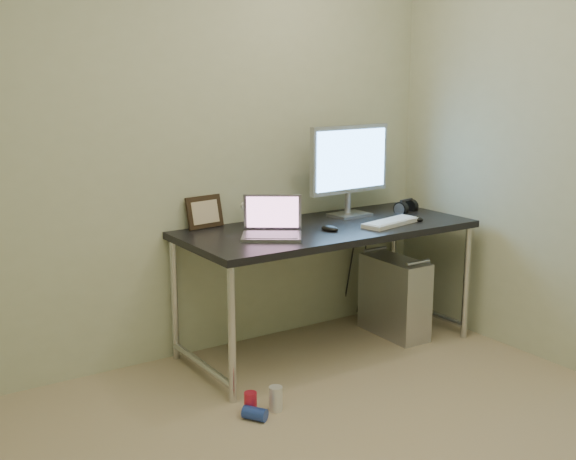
{
  "coord_description": "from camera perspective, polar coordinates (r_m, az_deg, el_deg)",
  "views": [
    {
      "loc": [
        -1.64,
        -1.93,
        1.62
      ],
      "look_at": [
        0.3,
        1.02,
        0.85
      ],
      "focal_mm": 45.0,
      "sensor_mm": 36.0,
      "label": 1
    }
  ],
  "objects": [
    {
      "name": "headphones",
      "position": [
        4.69,
        9.31,
        1.77
      ],
      "size": [
        0.17,
        0.1,
        0.1
      ],
      "rotation": [
        0.0,
        0.0,
        0.24
      ],
      "color": "black",
      "rests_on": "desk"
    },
    {
      "name": "cable_b",
      "position": [
        4.84,
        5.99,
        -2.62
      ],
      "size": [
        0.02,
        0.11,
        0.71
      ],
      "primitive_type": "cylinder",
      "rotation": [
        0.14,
        0.0,
        0.09
      ],
      "color": "black",
      "rests_on": "ground"
    },
    {
      "name": "picture_frame",
      "position": [
        4.16,
        -6.62,
        1.44
      ],
      "size": [
        0.24,
        0.1,
        0.19
      ],
      "primitive_type": "cube",
      "rotation": [
        -0.21,
        0.0,
        0.14
      ],
      "color": "black",
      "rests_on": "desk"
    },
    {
      "name": "can_blue",
      "position": [
        3.55,
        -2.63,
        -14.29
      ],
      "size": [
        0.12,
        0.13,
        0.06
      ],
      "primitive_type": "cylinder",
      "rotation": [
        1.57,
        0.0,
        0.57
      ],
      "color": "#243FA3",
      "rests_on": "ground"
    },
    {
      "name": "can_white",
      "position": [
        3.62,
        -0.98,
        -13.18
      ],
      "size": [
        0.08,
        0.08,
        0.12
      ],
      "primitive_type": "cylinder",
      "rotation": [
        0.0,
        0.0,
        -0.16
      ],
      "color": "silver",
      "rests_on": "ground"
    },
    {
      "name": "mouse_left",
      "position": [
        4.07,
        3.32,
        0.21
      ],
      "size": [
        0.09,
        0.12,
        0.04
      ],
      "primitive_type": "ellipsoid",
      "rotation": [
        0.0,
        0.0,
        0.21
      ],
      "color": "black",
      "rests_on": "desk"
    },
    {
      "name": "webcam",
      "position": [
        4.22,
        -3.44,
        1.71
      ],
      "size": [
        0.05,
        0.04,
        0.13
      ],
      "rotation": [
        0.0,
        0.0,
        -0.21
      ],
      "color": "silver",
      "rests_on": "desk"
    },
    {
      "name": "cable_a",
      "position": [
        4.8,
        5.01,
        -2.49
      ],
      "size": [
        0.01,
        0.16,
        0.69
      ],
      "primitive_type": "cylinder",
      "rotation": [
        0.21,
        0.0,
        0.0
      ],
      "color": "black",
      "rests_on": "ground"
    },
    {
      "name": "keyboard",
      "position": [
        4.27,
        8.14,
        0.59
      ],
      "size": [
        0.43,
        0.22,
        0.02
      ],
      "primitive_type": "cube",
      "rotation": [
        0.0,
        0.0,
        0.22
      ],
      "color": "silver",
      "rests_on": "desk"
    },
    {
      "name": "laptop",
      "position": [
        3.93,
        -1.26,
        0.26
      ],
      "size": [
        0.41,
        0.4,
        0.22
      ],
      "rotation": [
        0.0,
        0.0,
        -0.6
      ],
      "color": "#A3A4AB",
      "rests_on": "desk"
    },
    {
      "name": "can_red",
      "position": [
        3.59,
        -2.98,
        -13.53
      ],
      "size": [
        0.08,
        0.08,
        0.11
      ],
      "primitive_type": "cylinder",
      "rotation": [
        0.0,
        0.0,
        0.47
      ],
      "color": "red",
      "rests_on": "ground"
    },
    {
      "name": "wall_back",
      "position": [
        4.05,
        -9.27,
        6.89
      ],
      "size": [
        3.5,
        0.02,
        2.5
      ],
      "primitive_type": "cube",
      "color": "beige",
      "rests_on": "ground"
    },
    {
      "name": "mouse_right",
      "position": [
        4.42,
        10.01,
        0.99
      ],
      "size": [
        0.09,
        0.12,
        0.04
      ],
      "primitive_type": "ellipsoid",
      "rotation": [
        0.0,
        0.0,
        0.19
      ],
      "color": "black",
      "rests_on": "desk"
    },
    {
      "name": "tower_computer",
      "position": [
        4.59,
        8.4,
        -5.23
      ],
      "size": [
        0.22,
        0.48,
        0.52
      ],
      "rotation": [
        0.0,
        0.0,
        -0.02
      ],
      "color": "#B6B5BA",
      "rests_on": "ground"
    },
    {
      "name": "monitor",
      "position": [
        4.45,
        4.91,
        5.27
      ],
      "size": [
        0.6,
        0.19,
        0.56
      ],
      "rotation": [
        0.0,
        0.0,
        0.07
      ],
      "color": "#A3A4AB",
      "rests_on": "desk"
    },
    {
      "name": "desk",
      "position": [
        4.21,
        3.07,
        -0.65
      ],
      "size": [
        1.73,
        0.76,
        0.75
      ],
      "color": "black",
      "rests_on": "ground"
    }
  ]
}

